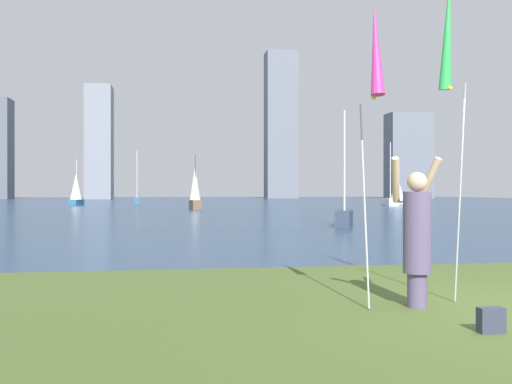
# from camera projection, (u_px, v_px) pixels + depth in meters

# --- Properties ---
(ground) EXTENTS (120.00, 138.00, 0.12)m
(ground) POSITION_uv_depth(u_px,v_px,m) (212.00, 205.00, 56.93)
(ground) COLOR #475B28
(person) EXTENTS (0.66, 0.49, 1.80)m
(person) POSITION_uv_depth(u_px,v_px,m) (417.00, 233.00, 6.78)
(person) COLOR #594C72
(person) RESTS_ON ground
(kite_flag_left) EXTENTS (0.16, 0.69, 3.52)m
(kite_flag_left) POSITION_uv_depth(u_px,v_px,m) (375.00, 57.00, 6.44)
(kite_flag_left) COLOR #B2B2B7
(kite_flag_left) RESTS_ON ground
(kite_flag_right) EXTENTS (0.16, 0.61, 4.19)m
(kite_flag_right) POSITION_uv_depth(u_px,v_px,m) (448.00, 37.00, 7.28)
(kite_flag_right) COLOR #B2B2B7
(kite_flag_right) RESTS_ON ground
(bag) EXTENTS (0.25, 0.12, 0.25)m
(bag) POSITION_uv_depth(u_px,v_px,m) (491.00, 320.00, 5.55)
(bag) COLOR #33384C
(bag) RESTS_ON ground
(sailboat_1) EXTENTS (1.33, 2.36, 4.37)m
(sailboat_1) POSITION_uv_depth(u_px,v_px,m) (76.00, 190.00, 54.16)
(sailboat_1) COLOR #2D6084
(sailboat_1) RESTS_ON ground
(sailboat_2) EXTENTS (1.44, 3.30, 5.90)m
(sailboat_2) POSITION_uv_depth(u_px,v_px,m) (390.00, 201.00, 52.91)
(sailboat_2) COLOR white
(sailboat_2) RESTS_ON ground
(sailboat_4) EXTENTS (0.95, 1.74, 4.10)m
(sailboat_4) POSITION_uv_depth(u_px,v_px,m) (195.00, 190.00, 42.33)
(sailboat_4) COLOR brown
(sailboat_4) RESTS_ON ground
(sailboat_5) EXTENTS (2.94, 1.57, 4.07)m
(sailboat_5) POSITION_uv_depth(u_px,v_px,m) (397.00, 190.00, 57.98)
(sailboat_5) COLOR silver
(sailboat_5) RESTS_ON ground
(sailboat_6) EXTENTS (1.50, 2.76, 4.59)m
(sailboat_6) POSITION_uv_depth(u_px,v_px,m) (344.00, 216.00, 22.59)
(sailboat_6) COLOR #333D51
(sailboat_6) RESTS_ON ground
(sailboat_8) EXTENTS (0.70, 2.87, 5.45)m
(sailboat_8) POSITION_uv_depth(u_px,v_px,m) (137.00, 200.00, 58.10)
(sailboat_8) COLOR #2D6084
(sailboat_8) RESTS_ON ground
(skyline_tower_1) EXTENTS (4.25, 5.27, 18.77)m
(skyline_tower_1) POSITION_uv_depth(u_px,v_px,m) (99.00, 143.00, 94.37)
(skyline_tower_1) COLOR gray
(skyline_tower_1) RESTS_ON ground
(skyline_tower_2) EXTENTS (5.63, 4.34, 26.60)m
(skyline_tower_2) POSITION_uv_depth(u_px,v_px,m) (281.00, 125.00, 103.63)
(skyline_tower_2) COLOR slate
(skyline_tower_2) RESTS_ON ground
(skyline_tower_3) EXTENTS (7.79, 4.44, 15.32)m
(skyline_tower_3) POSITION_uv_depth(u_px,v_px,m) (409.00, 156.00, 102.53)
(skyline_tower_3) COLOR slate
(skyline_tower_3) RESTS_ON ground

